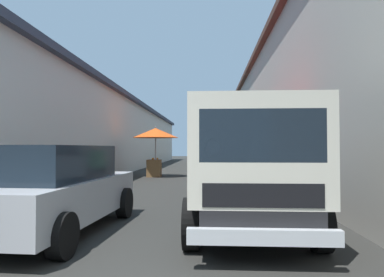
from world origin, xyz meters
The scene contains 10 objects.
ground centered at (13.50, 0.00, 0.00)m, with size 90.00×90.00×0.00m, color #282826.
building_left_whitewash centered at (15.75, 7.02, 2.21)m, with size 49.80×7.50×4.41m.
building_right_concrete centered at (15.75, -7.02, 3.14)m, with size 49.80×7.50×6.27m.
fruit_stall_near_left centered at (8.05, -2.37, 1.79)m, with size 2.43×2.43×2.39m.
fruit_stall_mid_lane centered at (10.94, -2.55, 1.73)m, with size 2.74×2.74×2.26m.
fruit_stall_far_right centered at (15.21, 1.58, 1.89)m, with size 2.22×2.22×2.46m.
fruit_stall_near_right centered at (16.81, -2.53, 1.93)m, with size 2.75×2.75×2.40m.
hatchback_car centered at (4.02, 1.58, 0.74)m, with size 3.99×2.09×1.45m.
delivery_truck centered at (3.86, -1.70, 1.04)m, with size 4.94×2.00×2.08m.
vendor_by_crates centered at (9.25, -1.52, 0.87)m, with size 0.23×0.62×1.53m.
Camera 1 is at (-1.66, -1.08, 1.41)m, focal length 32.63 mm.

